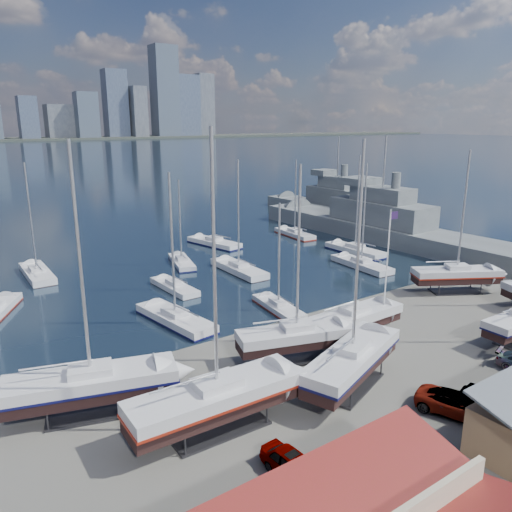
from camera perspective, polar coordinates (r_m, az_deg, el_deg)
ground at (r=44.24m, az=13.44°, el=-10.66°), size 1400.00×1400.00×0.00m
sailboat_cradle_0 at (r=35.67m, az=-18.28°, el=-13.71°), size 11.63×6.19×17.95m
sailboat_cradle_1 at (r=32.48m, az=-4.45°, el=-15.88°), size 11.77×3.57×18.67m
sailboat_cradle_2 at (r=41.11m, az=4.66°, el=-9.14°), size 10.09×5.53×15.88m
sailboat_cradle_3 at (r=37.71m, az=10.93°, el=-11.55°), size 11.52×6.74×17.84m
sailboat_cradle_4 at (r=45.27m, az=11.15°, el=-7.02°), size 9.98×2.99×16.18m
sailboat_cradle_6 at (r=61.26m, az=21.95°, el=-2.00°), size 10.01×7.35×16.06m
sailboat_moored_2 at (r=68.54m, az=-23.71°, el=-1.97°), size 3.03×9.95×14.92m
sailboat_moored_3 at (r=49.37m, az=-9.19°, el=-7.25°), size 4.23×10.49×15.24m
sailboat_moored_4 at (r=58.72m, az=-9.31°, el=-3.57°), size 2.60×8.15×12.17m
sailboat_moored_5 at (r=68.82m, az=-8.49°, el=-0.77°), size 4.32×8.45×12.17m
sailboat_moored_6 at (r=51.88m, az=2.57°, el=-5.94°), size 3.25×8.08×11.75m
sailboat_moored_7 at (r=64.78m, az=-1.97°, el=-1.61°), size 2.97×10.07×15.13m
sailboat_moored_8 at (r=79.07m, az=-4.81°, el=1.41°), size 4.89×10.36×14.94m
sailboat_moored_9 at (r=68.22m, az=11.93°, el=-1.07°), size 3.41×9.79×14.52m
sailboat_moored_10 at (r=75.65m, az=11.26°, el=0.54°), size 3.06×10.15×15.07m
sailboat_moored_11 at (r=85.52m, az=4.43°, el=2.46°), size 3.31×9.29×13.61m
naval_ship_east at (r=85.32m, az=13.96°, el=2.96°), size 9.14×50.28×18.51m
naval_ship_west at (r=106.07m, az=9.09°, el=5.53°), size 7.62×38.40×17.44m
car_a at (r=29.68m, az=4.31°, el=-22.70°), size 2.04×4.42×1.47m
car_b at (r=38.42m, az=23.57°, el=-14.61°), size 4.31×2.52×1.34m
car_c at (r=37.08m, az=22.02°, el=-15.44°), size 4.20×5.88×1.49m
flagpole at (r=46.05m, az=14.81°, el=-0.88°), size 1.02×0.12×11.57m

